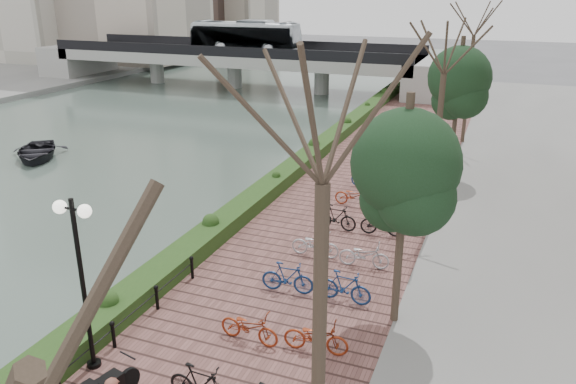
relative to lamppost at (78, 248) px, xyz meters
The scene contains 8 objects.
river_water 26.77m from the lamppost, 128.24° to the left, with size 30.00×130.00×0.02m, color #415248.
promenade 14.01m from the lamppost, 78.97° to the left, with size 8.00×75.00×0.50m, color brown.
hedge 16.11m from the lamppost, 92.91° to the left, with size 1.10×56.00×0.60m, color #1D3C16.
lamppost is the anchor object (origin of this frame).
bicycle_parking 8.01m from the lamppost, 56.91° to the left, with size 2.40×19.89×1.00m.
street_trees 10.76m from the lamppost, 52.18° to the left, with size 3.20×37.12×6.80m.
bridge 43.89m from the lamppost, 111.57° to the left, with size 36.00×10.77×6.50m.
boat 22.06m from the lamppost, 137.86° to the left, with size 3.12×4.37×0.90m, color black.
Camera 1 is at (10.21, -4.95, 9.44)m, focal length 35.00 mm.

